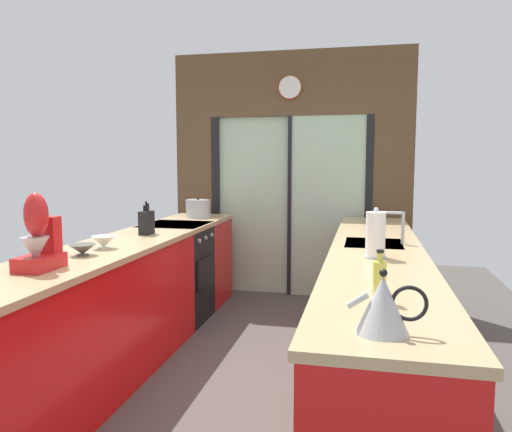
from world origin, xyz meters
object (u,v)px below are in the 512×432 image
mixing_bowl_far (104,242)px  knife_block (146,222)px  mixing_bowl_near (82,249)px  oven_range (176,273)px  stock_pot (198,208)px  paper_towel_roll (375,235)px  kettle (383,305)px  stand_mixer (39,240)px  soap_bottle (379,280)px

mixing_bowl_far → knife_block: 0.67m
mixing_bowl_near → mixing_bowl_far: size_ratio=1.04×
oven_range → knife_block: bearing=-88.4°
mixing_bowl_near → stock_pot: 2.18m
mixing_bowl_far → knife_block: (0.00, 0.67, 0.05)m
oven_range → paper_towel_roll: (1.80, -1.26, 0.60)m
stock_pot → kettle: bearing=-61.0°
mixing_bowl_near → stock_pot: stock_pot is taller
mixing_bowl_near → stand_mixer: bearing=-90.0°
stand_mixer → soap_bottle: size_ratio=1.91×
knife_block → stock_pot: (-0.00, 1.26, -0.00)m
stand_mixer → soap_bottle: 1.80m
stock_pot → soap_bottle: size_ratio=1.18×
kettle → paper_towel_roll: 1.36m
oven_range → mixing_bowl_near: mixing_bowl_near is taller
oven_range → stock_pot: 0.82m
stock_pot → mixing_bowl_near: bearing=-90.0°
mixing_bowl_far → stock_pot: size_ratio=0.63×
mixing_bowl_near → soap_bottle: 1.89m
stock_pot → paper_towel_roll: 2.57m
oven_range → kettle: (1.80, -2.62, 0.56)m
knife_block → paper_towel_roll: paper_towel_roll is taller
soap_bottle → paper_towel_roll: 0.98m
knife_block → soap_bottle: size_ratio=1.21×
mixing_bowl_far → knife_block: bearing=90.0°
mixing_bowl_near → oven_range: bearing=90.7°
oven_range → soap_bottle: 2.92m
oven_range → paper_towel_roll: paper_towel_roll is taller
stock_pot → knife_block: bearing=-90.0°
mixing_bowl_near → soap_bottle: (1.78, -0.65, 0.05)m
kettle → oven_range: bearing=124.5°
mixing_bowl_near → soap_bottle: bearing=-20.0°
knife_block → soap_bottle: 2.38m
soap_bottle → stand_mixer: bearing=172.5°
oven_range → paper_towel_roll: size_ratio=2.98×
oven_range → soap_bottle: bearing=-51.2°
mixing_bowl_far → soap_bottle: (1.78, -0.90, 0.05)m
oven_range → stand_mixer: (0.02, -2.00, 0.63)m
mixing_bowl_near → paper_towel_roll: bearing=10.5°
stock_pot → soap_bottle: (1.78, -2.83, -0.00)m
mixing_bowl_far → kettle: (1.78, -1.29, 0.05)m
stock_pot → oven_range: bearing=-91.8°
knife_block → stock_pot: knife_block is taller
soap_bottle → oven_range: bearing=128.8°
knife_block → kettle: knife_block is taller
mixing_bowl_near → stock_pot: size_ratio=0.65×
stand_mixer → paper_towel_roll: size_ratio=1.36×
stand_mixer → soap_bottle: stand_mixer is taller
oven_range → paper_towel_roll: 2.28m
mixing_bowl_near → mixing_bowl_far: bearing=90.0°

